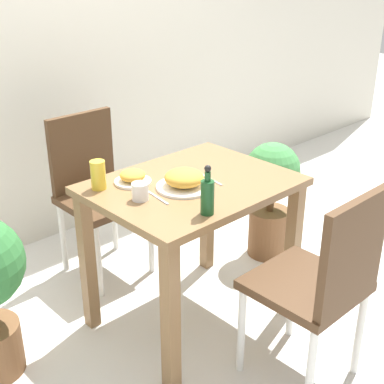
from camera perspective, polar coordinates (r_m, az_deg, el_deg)
ground_plane at (r=2.83m, az=0.00°, el=-13.15°), size 16.00×16.00×0.00m
wall_back at (r=3.34m, az=-16.04°, el=16.14°), size 8.00×0.05×2.60m
dining_table at (r=2.50m, az=0.00°, el=-1.78°), size 0.91×0.70×0.76m
chair_near at (r=2.23m, az=13.77°, el=-9.01°), size 0.42×0.42×0.91m
chair_far at (r=3.05m, az=-10.29°, el=0.70°), size 0.42×0.42×0.91m
food_plate at (r=2.37m, az=-0.84°, el=1.29°), size 0.25×0.25×0.09m
side_plate at (r=2.44m, az=-6.35°, el=1.56°), size 0.17×0.17×0.06m
drink_cup at (r=2.27m, az=-5.56°, el=0.05°), size 0.07×0.07×0.08m
juice_glass at (r=2.39m, az=-9.98°, el=1.80°), size 0.07×0.07×0.13m
sauce_bottle at (r=2.12m, az=1.66°, el=-0.35°), size 0.06×0.06×0.21m
fork_utensil at (r=2.29m, az=-3.71°, el=-0.59°), size 0.03×0.17×0.00m
spoon_utensil at (r=2.48m, az=1.82°, el=1.47°), size 0.04×0.19×0.00m
potted_plant_right at (r=3.21m, az=8.42°, el=0.03°), size 0.33×0.33×0.72m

